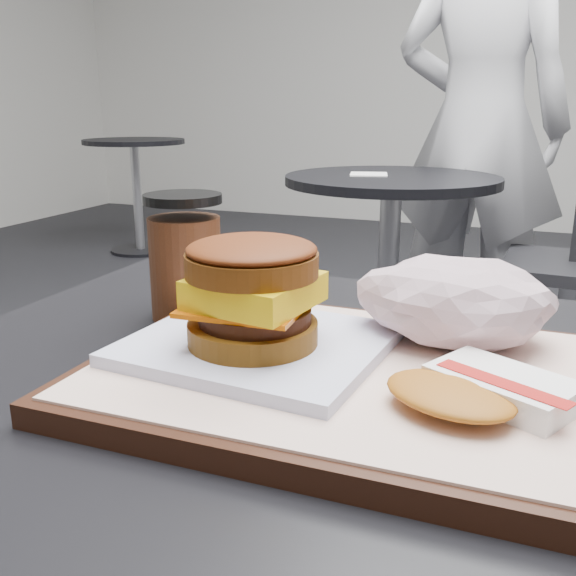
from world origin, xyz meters
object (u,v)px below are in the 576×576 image
Objects in this scene: breakfast_sandwich at (254,305)px; neighbor_table at (389,236)px; patron at (479,126)px; hash_brown at (479,390)px; coffee_cup at (186,262)px; serving_tray at (348,377)px; crumpled_wrapper at (454,300)px.

breakfast_sandwich is 0.27× the size of neighbor_table.
patron reaches higher than neighbor_table.
neighbor_table is at bearing 104.08° from hash_brown.
breakfast_sandwich is 1.70m from neighbor_table.
breakfast_sandwich is 0.17m from coffee_cup.
patron is at bearing 95.44° from hash_brown.
serving_tray is 0.10m from hash_brown.
coffee_cup is (-0.26, 0.03, 0.00)m from crumpled_wrapper.
serving_tray is 1.70m from neighbor_table.
breakfast_sandwich reaches higher than crumpled_wrapper.
crumpled_wrapper reaches higher than neighbor_table.
hash_brown reaches higher than serving_tray.
neighbor_table is (-0.39, 1.58, -0.27)m from crumpled_wrapper.
hash_brown is at bearing -19.68° from serving_tray.
serving_tray is 1.86× the size of breakfast_sandwich.
coffee_cup is 1.58m from neighbor_table.
patron is (-0.21, 2.16, 0.10)m from hash_brown.
coffee_cup is at bearing 138.15° from breakfast_sandwich.
serving_tray is 2.46× the size of crumpled_wrapper.
neighbor_table is at bearing 98.68° from breakfast_sandwich.
neighbor_table is at bearing 73.30° from patron.
crumpled_wrapper reaches higher than hash_brown.
breakfast_sandwich is 2.14m from patron.
coffee_cup is 0.17× the size of neighbor_table.
crumpled_wrapper is 0.09× the size of patron.
patron is (-0.17, 2.05, 0.07)m from crumpled_wrapper.
serving_tray is 2.14m from patron.
breakfast_sandwich is (-0.07, -0.00, 0.05)m from serving_tray.
patron is at bearing 94.86° from crumpled_wrapper.
neighbor_table is 0.42× the size of patron.
serving_tray is 0.09m from breakfast_sandwich.
hash_brown is at bearing -25.56° from coffee_cup.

